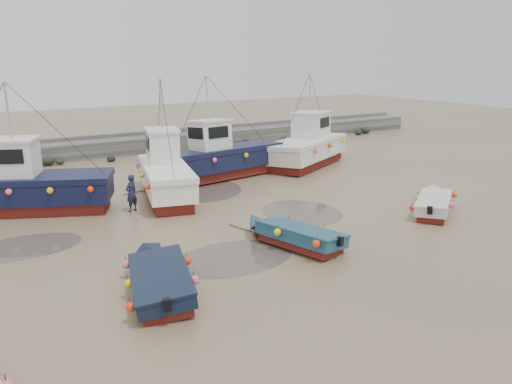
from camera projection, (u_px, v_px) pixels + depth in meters
ground at (268, 243)px, 20.33m from camera, size 120.00×120.00×0.00m
seawall at (115, 147)px, 38.31m from camera, size 60.00×4.92×1.50m
puddle_a at (234, 258)px, 18.82m from camera, size 4.85×4.85×0.01m
puddle_b at (302, 212)px, 24.30m from camera, size 3.70×3.70×0.01m
puddle_c at (23, 247)px, 19.83m from camera, size 4.53×4.53×0.01m
puddle_d at (193, 189)px, 28.53m from camera, size 5.43×5.43×0.01m
dinghy_1 at (161, 275)px, 16.07m from camera, size 3.01×6.23×1.43m
dinghy_2 at (292, 233)px, 19.89m from camera, size 2.74×5.74×1.43m
dinghy_3 at (435, 201)px, 24.20m from camera, size 5.25×3.92×1.43m
cabin_boat_0 at (25, 186)px, 23.96m from camera, size 9.67×5.48×6.22m
cabin_boat_1 at (164, 172)px, 26.64m from camera, size 4.04×9.62×6.22m
cabin_boat_2 at (217, 157)px, 30.71m from camera, size 10.73×3.90×6.22m
cabin_boat_3 at (310, 146)px, 34.67m from camera, size 10.00×6.53×6.22m
person at (133, 211)px, 24.44m from camera, size 0.80×0.71×1.85m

